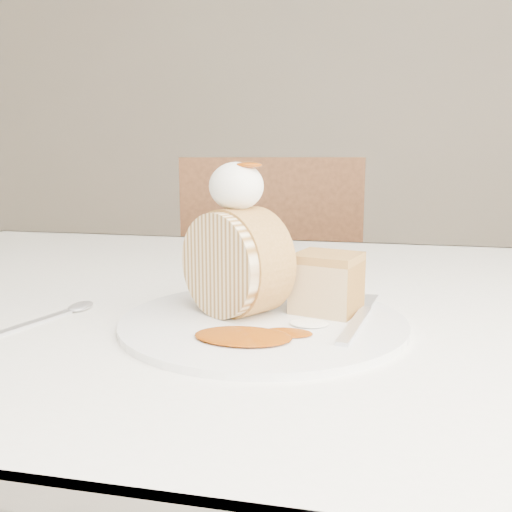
# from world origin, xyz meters

# --- Properties ---
(table) EXTENTS (1.40, 0.90, 0.75)m
(table) POSITION_xyz_m (0.00, 0.20, 0.66)
(table) COLOR white
(table) RESTS_ON ground
(chair_far) EXTENTS (0.53, 0.53, 0.92)m
(chair_far) POSITION_xyz_m (-0.12, 0.93, 0.52)
(chair_far) COLOR brown
(chair_far) RESTS_ON ground
(plate) EXTENTS (0.38, 0.38, 0.01)m
(plate) POSITION_xyz_m (0.03, 0.07, 0.75)
(plate) COLOR white
(plate) RESTS_ON table
(roulade_slice) EXTENTS (0.13, 0.11, 0.11)m
(roulade_slice) POSITION_xyz_m (0.00, 0.08, 0.81)
(roulade_slice) COLOR beige
(roulade_slice) RESTS_ON plate
(cake_chunk) EXTENTS (0.08, 0.08, 0.06)m
(cake_chunk) POSITION_xyz_m (0.10, 0.11, 0.79)
(cake_chunk) COLOR #AB7940
(cake_chunk) RESTS_ON plate
(whipped_cream) EXTENTS (0.06, 0.06, 0.05)m
(whipped_cream) POSITION_xyz_m (0.00, 0.08, 0.90)
(whipped_cream) COLOR white
(whipped_cream) RESTS_ON roulade_slice
(caramel_drizzle) EXTENTS (0.03, 0.02, 0.01)m
(caramel_drizzle) POSITION_xyz_m (0.02, 0.08, 0.93)
(caramel_drizzle) COLOR #8B3805
(caramel_drizzle) RESTS_ON whipped_cream
(caramel_pool) EXTENTS (0.11, 0.08, 0.00)m
(caramel_pool) POSITION_xyz_m (0.03, -0.00, 0.76)
(caramel_pool) COLOR #8B3805
(caramel_pool) RESTS_ON plate
(fork) EXTENTS (0.05, 0.18, 0.00)m
(fork) POSITION_xyz_m (0.13, 0.06, 0.76)
(fork) COLOR silver
(fork) RESTS_ON plate
(spoon) EXTENTS (0.06, 0.15, 0.00)m
(spoon) POSITION_xyz_m (-0.21, 0.01, 0.75)
(spoon) COLOR silver
(spoon) RESTS_ON table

